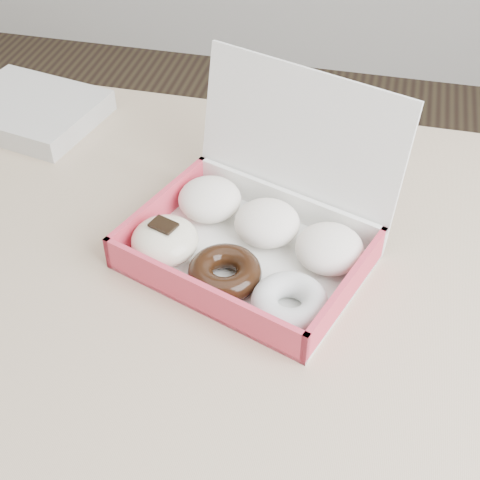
# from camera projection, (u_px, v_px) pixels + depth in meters

# --- Properties ---
(table) EXTENTS (1.20, 0.80, 0.75)m
(table) POSITION_uv_depth(u_px,v_px,m) (215.00, 292.00, 0.98)
(table) COLOR tan
(table) RESTS_ON ground
(donut_box) EXTENTS (0.38, 0.35, 0.22)m
(donut_box) POSITION_uv_depth(u_px,v_px,m) (252.00, 234.00, 0.91)
(donut_box) COLOR white
(donut_box) RESTS_ON table
(newspapers) EXTENTS (0.27, 0.23, 0.04)m
(newspapers) POSITION_uv_depth(u_px,v_px,m) (30.00, 110.00, 1.17)
(newspapers) COLOR silver
(newspapers) RESTS_ON table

